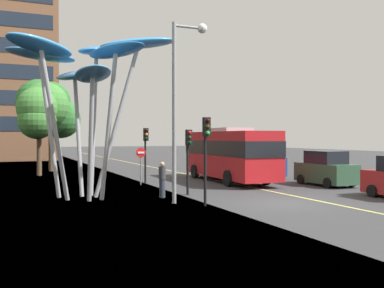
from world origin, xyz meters
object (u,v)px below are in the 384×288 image
street_lamp (182,88)px  pedestrian (162,180)px  red_bus (229,152)px  car_parked_far (259,162)px  car_parked_mid (326,169)px  traffic_light_kerb_far (188,147)px  leaf_sculpture (87,66)px  traffic_light_island_mid (146,143)px  traffic_light_kerb_near (206,142)px  no_entry_sign (141,160)px

street_lamp → pedestrian: (-0.24, 1.93, -4.20)m
red_bus → pedestrian: (-6.54, -5.59, -1.05)m
red_bus → car_parked_far: (3.57, 2.09, -0.86)m
car_parked_mid → street_lamp: 11.75m
red_bus → street_lamp: 10.31m
traffic_light_kerb_far → pedestrian: traffic_light_kerb_far is taller
leaf_sculpture → traffic_light_kerb_far: (4.84, -1.00, -3.92)m
leaf_sculpture → car_parked_far: 15.74m
leaf_sculpture → car_parked_far: leaf_sculpture is taller
traffic_light_island_mid → car_parked_mid: size_ratio=0.88×
red_bus → traffic_light_kerb_far: 7.26m
red_bus → traffic_light_kerb_near: traffic_light_kerb_near is taller
leaf_sculpture → traffic_light_island_mid: leaf_sculpture is taller
traffic_light_kerb_far → car_parked_mid: (9.28, 0.85, -1.42)m
traffic_light_kerb_far → red_bus: bearing=46.1°
traffic_light_kerb_near → traffic_light_kerb_far: (0.69, 3.61, -0.32)m
pedestrian → no_entry_sign: no_entry_sign is taller
leaf_sculpture → no_entry_sign: leaf_sculpture is taller
traffic_light_kerb_far → traffic_light_island_mid: size_ratio=0.94×
traffic_light_island_mid → car_parked_mid: bearing=-30.1°
traffic_light_island_mid → red_bus: bearing=-12.5°
car_parked_mid → no_entry_sign: (-10.15, 4.61, 0.55)m
traffic_light_island_mid → no_entry_sign: (-0.60, -0.93, -1.00)m
traffic_light_kerb_near → pedestrian: (-0.82, 3.24, -1.84)m
traffic_light_island_mid → car_parked_mid: (9.55, -5.55, -1.55)m
car_parked_mid → red_bus: bearing=134.2°
car_parked_far → no_entry_sign: car_parked_far is taller
red_bus → traffic_light_kerb_far: (-5.02, -5.22, 0.47)m
leaf_sculpture → pedestrian: 6.52m
leaf_sculpture → car_parked_far: bearing=25.2°
traffic_light_kerb_near → street_lamp: 2.76m
traffic_light_kerb_near → traffic_light_island_mid: size_ratio=1.08×
traffic_light_kerb_far → traffic_light_kerb_near: bearing=-100.9°
traffic_light_island_mid → street_lamp: bearing=-96.6°
car_parked_mid → street_lamp: street_lamp is taller
car_parked_far → no_entry_sign: (-9.46, -1.84, 0.46)m
leaf_sculpture → car_parked_mid: 15.09m
no_entry_sign → car_parked_far: bearing=11.0°
no_entry_sign → traffic_light_island_mid: bearing=57.3°
pedestrian → no_entry_sign: size_ratio=0.76×
red_bus → no_entry_sign: (-5.89, 0.24, -0.40)m
pedestrian → car_parked_mid: bearing=6.4°
red_bus → car_parked_mid: bearing=-45.8°
car_parked_far → no_entry_sign: size_ratio=1.96×
traffic_light_kerb_far → no_entry_sign: bearing=99.1°
traffic_light_island_mid → street_lamp: (-1.00, -8.70, 2.55)m
no_entry_sign → traffic_light_kerb_near: bearing=-88.9°
no_entry_sign → leaf_sculpture: bearing=-131.6°
street_lamp → traffic_light_kerb_near: bearing=-65.9°
street_lamp → pedestrian: street_lamp is taller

